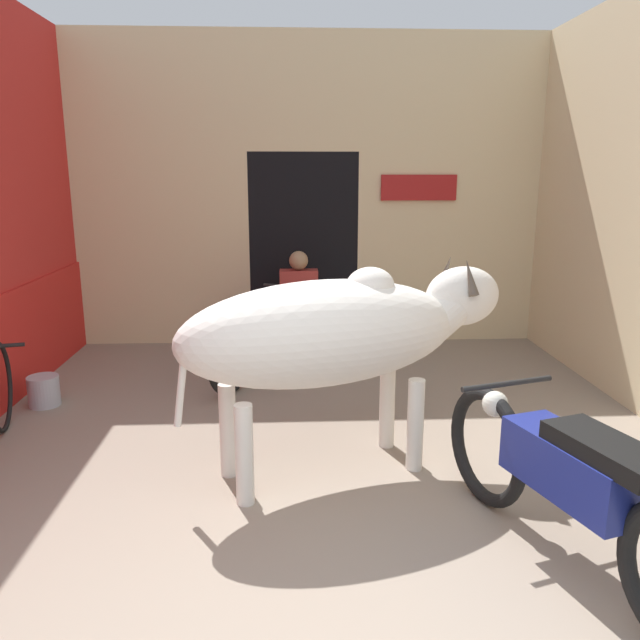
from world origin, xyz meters
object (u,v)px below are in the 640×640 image
object	(u,v)px
plastic_stool	(260,331)
shopkeeper_seated	(299,302)
bucket	(44,391)
cow	(339,331)
motorcycle_near	(570,482)
motorcycle_far	(265,328)

from	to	relation	value
plastic_stool	shopkeeper_seated	bearing A→B (deg)	-29.60
bucket	shopkeeper_seated	bearing A→B (deg)	31.95
cow	plastic_stool	xyz separation A→B (m)	(-0.64, 2.90, -0.73)
cow	plastic_stool	bearing A→B (deg)	102.52
motorcycle_near	shopkeeper_seated	distance (m)	3.99
motorcycle_near	shopkeeper_seated	world-z (taller)	shopkeeper_seated
cow	motorcycle_near	bearing A→B (deg)	-46.93
motorcycle_near	plastic_stool	world-z (taller)	motorcycle_near
motorcycle_near	shopkeeper_seated	size ratio (longest dim) A/B	1.78
motorcycle_near	plastic_stool	distance (m)	4.37
motorcycle_far	plastic_stool	bearing A→B (deg)	96.37
motorcycle_near	bucket	bearing A→B (deg)	145.18
cow	motorcycle_far	xyz separation A→B (m)	(-0.55, 2.10, -0.50)
shopkeeper_seated	plastic_stool	size ratio (longest dim) A/B	2.69
plastic_stool	bucket	world-z (taller)	plastic_stool
motorcycle_near	motorcycle_far	bearing A→B (deg)	116.46
bucket	plastic_stool	bearing A→B (deg)	42.37
shopkeeper_seated	bucket	xyz separation A→B (m)	(-2.20, -1.37, -0.46)
motorcycle_far	shopkeeper_seated	world-z (taller)	shopkeeper_seated
motorcycle_far	bucket	world-z (taller)	motorcycle_far
motorcycle_far	shopkeeper_seated	xyz separation A→B (m)	(0.34, 0.55, 0.14)
cow	bucket	size ratio (longest dim) A/B	8.86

